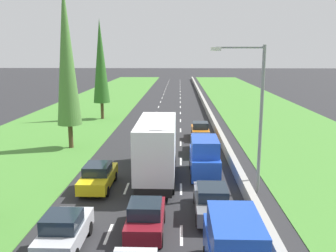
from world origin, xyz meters
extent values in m
plane|color=#28282B|center=(0.00, 60.00, 0.00)|extent=(300.00, 300.00, 0.00)
cube|color=#478433|center=(-12.65, 60.00, 0.02)|extent=(14.00, 140.00, 0.04)
cube|color=#478433|center=(14.35, 60.00, 0.02)|extent=(14.00, 140.00, 0.04)
cube|color=#9E9B93|center=(5.70, 60.00, 0.42)|extent=(0.44, 120.00, 0.85)
cube|color=white|center=(-1.75, 15.00, 0.01)|extent=(0.14, 2.00, 0.01)
cube|color=white|center=(-1.75, 21.00, 0.01)|extent=(0.14, 2.00, 0.01)
cube|color=white|center=(-1.75, 27.00, 0.01)|extent=(0.14, 2.00, 0.01)
cube|color=white|center=(-1.75, 33.00, 0.01)|extent=(0.14, 2.00, 0.01)
cube|color=white|center=(-1.75, 39.00, 0.01)|extent=(0.14, 2.00, 0.01)
cube|color=white|center=(-1.75, 45.00, 0.01)|extent=(0.14, 2.00, 0.01)
cube|color=white|center=(-1.75, 51.00, 0.01)|extent=(0.14, 2.00, 0.01)
cube|color=white|center=(-1.75, 57.00, 0.01)|extent=(0.14, 2.00, 0.01)
cube|color=white|center=(-1.75, 63.00, 0.01)|extent=(0.14, 2.00, 0.01)
cube|color=white|center=(-1.75, 69.00, 0.01)|extent=(0.14, 2.00, 0.01)
cube|color=white|center=(-1.75, 75.00, 0.01)|extent=(0.14, 2.00, 0.01)
cube|color=white|center=(-1.75, 81.00, 0.01)|extent=(0.14, 2.00, 0.01)
cube|color=white|center=(-1.75, 87.00, 0.01)|extent=(0.14, 2.00, 0.01)
cube|color=white|center=(-1.75, 93.00, 0.01)|extent=(0.14, 2.00, 0.01)
cube|color=white|center=(-1.75, 99.00, 0.01)|extent=(0.14, 2.00, 0.01)
cube|color=white|center=(-1.75, 105.00, 0.01)|extent=(0.14, 2.00, 0.01)
cube|color=white|center=(-1.75, 111.00, 0.01)|extent=(0.14, 2.00, 0.01)
cube|color=white|center=(-1.75, 117.00, 0.01)|extent=(0.14, 2.00, 0.01)
cube|color=white|center=(1.75, 15.00, 0.01)|extent=(0.14, 2.00, 0.01)
cube|color=white|center=(1.75, 21.00, 0.01)|extent=(0.14, 2.00, 0.01)
cube|color=white|center=(1.75, 27.00, 0.01)|extent=(0.14, 2.00, 0.01)
cube|color=white|center=(1.75, 33.00, 0.01)|extent=(0.14, 2.00, 0.01)
cube|color=white|center=(1.75, 39.00, 0.01)|extent=(0.14, 2.00, 0.01)
cube|color=white|center=(1.75, 45.00, 0.01)|extent=(0.14, 2.00, 0.01)
cube|color=white|center=(1.75, 51.00, 0.01)|extent=(0.14, 2.00, 0.01)
cube|color=white|center=(1.75, 57.00, 0.01)|extent=(0.14, 2.00, 0.01)
cube|color=white|center=(1.75, 63.00, 0.01)|extent=(0.14, 2.00, 0.01)
cube|color=white|center=(1.75, 69.00, 0.01)|extent=(0.14, 2.00, 0.01)
cube|color=white|center=(1.75, 75.00, 0.01)|extent=(0.14, 2.00, 0.01)
cube|color=white|center=(1.75, 81.00, 0.01)|extent=(0.14, 2.00, 0.01)
cube|color=white|center=(1.75, 87.00, 0.01)|extent=(0.14, 2.00, 0.01)
cube|color=white|center=(1.75, 93.00, 0.01)|extent=(0.14, 2.00, 0.01)
cube|color=white|center=(1.75, 99.00, 0.01)|extent=(0.14, 2.00, 0.01)
cube|color=white|center=(1.75, 105.00, 0.01)|extent=(0.14, 2.00, 0.01)
cube|color=white|center=(1.75, 111.00, 0.01)|extent=(0.14, 2.00, 0.01)
cube|color=white|center=(1.75, 117.00, 0.01)|extent=(0.14, 2.00, 0.01)
cube|color=#1E47B7|center=(3.64, 11.01, 2.27)|extent=(1.80, 3.10, 1.10)
cube|color=slate|center=(3.37, 17.32, 0.68)|extent=(1.76, 4.50, 0.72)
cube|color=#19232D|center=(3.37, 17.17, 1.34)|extent=(1.56, 1.90, 0.60)
cylinder|color=black|center=(2.57, 18.71, 0.32)|extent=(0.22, 0.64, 0.64)
cylinder|color=black|center=(4.17, 18.71, 0.32)|extent=(0.22, 0.64, 0.64)
cylinder|color=black|center=(2.57, 15.92, 0.32)|extent=(0.22, 0.64, 0.64)
cylinder|color=black|center=(4.17, 15.92, 0.32)|extent=(0.22, 0.64, 0.64)
cube|color=#1E47B7|center=(3.37, 23.53, 1.02)|extent=(1.90, 4.90, 1.40)
cube|color=#1E47B7|center=(3.37, 23.23, 2.27)|extent=(1.80, 3.10, 1.10)
cylinder|color=black|center=(2.50, 25.05, 0.32)|extent=(0.22, 0.64, 0.64)
cylinder|color=black|center=(4.24, 25.05, 0.32)|extent=(0.22, 0.64, 0.64)
cylinder|color=black|center=(2.50, 22.01, 0.32)|extent=(0.22, 0.64, 0.64)
cylinder|color=black|center=(4.24, 22.01, 0.32)|extent=(0.22, 0.64, 0.64)
cube|color=silver|center=(-3.42, 13.72, 0.70)|extent=(1.68, 3.90, 0.76)
cube|color=#19232D|center=(-3.42, 13.42, 1.40)|extent=(1.52, 1.60, 0.64)
cylinder|color=black|center=(-4.18, 14.93, 0.32)|extent=(0.22, 0.64, 0.64)
cylinder|color=black|center=(-2.66, 14.93, 0.32)|extent=(0.22, 0.64, 0.64)
cube|color=white|center=(3.56, 29.78, 0.68)|extent=(1.76, 4.50, 0.72)
cube|color=#19232D|center=(3.56, 29.63, 1.34)|extent=(1.56, 1.90, 0.60)
cylinder|color=black|center=(2.76, 31.17, 0.32)|extent=(0.22, 0.64, 0.64)
cylinder|color=black|center=(4.36, 31.17, 0.32)|extent=(0.22, 0.64, 0.64)
cylinder|color=black|center=(2.76, 28.38, 0.32)|extent=(0.22, 0.64, 0.64)
cylinder|color=black|center=(4.36, 28.38, 0.32)|extent=(0.22, 0.64, 0.64)
cube|color=yellow|center=(-3.54, 21.01, 0.68)|extent=(1.76, 4.50, 0.72)
cube|color=#19232D|center=(-3.54, 20.86, 1.34)|extent=(1.56, 1.90, 0.60)
cylinder|color=black|center=(-4.34, 22.40, 0.32)|extent=(0.22, 0.64, 0.64)
cylinder|color=black|center=(-2.74, 22.40, 0.32)|extent=(0.22, 0.64, 0.64)
cylinder|color=black|center=(-4.34, 19.61, 0.32)|extent=(0.22, 0.64, 0.64)
cylinder|color=black|center=(-2.74, 19.61, 0.32)|extent=(0.22, 0.64, 0.64)
cube|color=maroon|center=(0.05, 15.14, 0.70)|extent=(1.68, 3.90, 0.76)
cube|color=#19232D|center=(0.05, 14.84, 1.40)|extent=(1.52, 1.60, 0.64)
cylinder|color=black|center=(-0.71, 16.35, 0.32)|extent=(0.22, 0.64, 0.64)
cylinder|color=black|center=(0.81, 16.35, 0.32)|extent=(0.22, 0.64, 0.64)
cylinder|color=black|center=(-0.71, 13.93, 0.32)|extent=(0.22, 0.64, 0.64)
cylinder|color=black|center=(0.81, 13.93, 0.32)|extent=(0.22, 0.64, 0.64)
cube|color=black|center=(0.12, 23.40, 0.60)|extent=(2.20, 9.40, 0.56)
cube|color=#237A33|center=(0.12, 27.00, 2.13)|extent=(2.40, 2.20, 2.50)
cube|color=silver|center=(0.12, 22.30, 2.53)|extent=(2.44, 7.20, 3.30)
cylinder|color=black|center=(-1.00, 26.70, 0.32)|extent=(0.22, 0.64, 0.64)
cylinder|color=black|center=(1.24, 26.70, 0.32)|extent=(0.22, 0.64, 0.64)
cylinder|color=black|center=(-1.00, 21.22, 0.32)|extent=(0.22, 0.64, 0.64)
cylinder|color=black|center=(1.24, 21.22, 0.32)|extent=(0.22, 0.64, 0.64)
cylinder|color=black|center=(-1.00, 20.14, 0.32)|extent=(0.22, 0.64, 0.64)
cylinder|color=black|center=(1.24, 20.14, 0.32)|extent=(0.22, 0.64, 0.64)
cube|color=orange|center=(3.73, 35.23, 0.70)|extent=(1.68, 3.90, 0.76)
cube|color=#19232D|center=(3.73, 34.93, 1.40)|extent=(1.52, 1.60, 0.64)
cylinder|color=black|center=(2.97, 36.44, 0.32)|extent=(0.22, 0.64, 0.64)
cylinder|color=black|center=(4.49, 36.44, 0.32)|extent=(0.22, 0.64, 0.64)
cylinder|color=black|center=(2.97, 34.03, 0.32)|extent=(0.22, 0.64, 0.64)
cylinder|color=black|center=(4.49, 34.03, 0.32)|extent=(0.22, 0.64, 0.64)
cylinder|color=#4C3823|center=(-8.27, 31.00, 1.10)|extent=(0.41, 0.41, 2.20)
cone|color=#4C7F38|center=(-8.27, 31.00, 8.39)|extent=(2.16, 2.16, 12.38)
cylinder|color=#4C3823|center=(-8.52, 45.94, 1.10)|extent=(0.40, 0.40, 2.20)
cone|color=#2D6623|center=(-8.52, 45.94, 7.50)|extent=(2.12, 2.12, 10.61)
cylinder|color=gray|center=(6.52, 20.65, 4.50)|extent=(0.20, 0.20, 9.00)
cylinder|color=gray|center=(5.12, 20.65, 8.85)|extent=(2.80, 0.12, 0.12)
cube|color=silver|center=(3.72, 20.65, 8.75)|extent=(0.60, 0.28, 0.20)
camera|label=1|loc=(1.62, -1.02, 8.53)|focal=38.98mm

